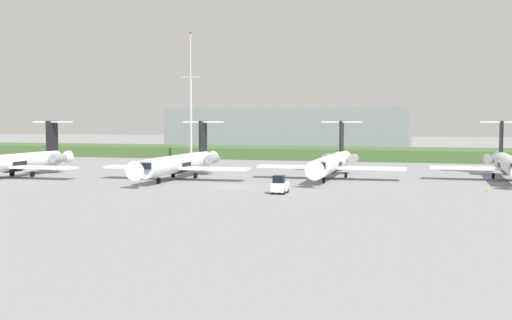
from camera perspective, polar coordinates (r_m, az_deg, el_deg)
The scene contains 10 objects.
ground_plane at distance 115.58m, azimuth 2.41°, elevation -0.94°, with size 500.00×500.00×0.00m, color gray.
grass_berm at distance 152.17m, azimuth 5.59°, elevation 0.62°, with size 320.00×20.00×2.57m, color #426033.
regional_jet_nearest at distance 108.10m, azimuth -20.75°, elevation -0.13°, with size 22.81×31.00×9.00m.
regional_jet_second at distance 99.26m, azimuth -6.82°, elevation -0.24°, with size 22.81×31.00×9.00m.
regional_jet_third at distance 100.10m, azimuth 6.83°, elevation -0.21°, with size 22.81×31.00×9.00m.
regional_jet_fourth at distance 104.20m, azimuth 21.59°, elevation -0.28°, with size 22.81×31.00×9.00m.
antenna_mast at distance 140.71m, azimuth -5.85°, elevation 4.61°, with size 4.40×0.50×28.34m.
distant_hangar at distance 175.54m, azimuth 3.14°, elevation 2.63°, with size 63.72×26.88×12.37m, color gray.
baggage_tug at distance 79.10m, azimuth 2.13°, elevation -2.30°, with size 1.72×3.20×2.30m.
safety_cone_front_marker at distance 85.45m, azimuth 19.99°, elevation -2.57°, with size 0.44×0.44×0.55m, color orange.
Camera 1 is at (25.92, -82.27, 9.12)m, focal length 44.76 mm.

